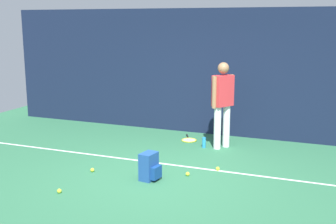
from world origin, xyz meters
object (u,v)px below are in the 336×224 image
(backpack, at_px, (150,167))
(tennis_ball_far_left, at_px, (92,170))
(tennis_ball_near_player, at_px, (59,191))
(tennis_player, at_px, (223,100))
(tennis_ball_mid_court, at_px, (188,174))
(tennis_racket, at_px, (189,140))
(tennis_ball_by_fence, at_px, (218,169))
(water_bottle, at_px, (204,143))

(backpack, height_order, tennis_ball_far_left, backpack)
(tennis_ball_near_player, xyz_separation_m, tennis_ball_far_left, (-0.03, 0.97, 0.00))
(tennis_player, bearing_deg, tennis_ball_far_left, 175.28)
(tennis_player, height_order, tennis_ball_near_player, tennis_player)
(tennis_ball_near_player, distance_m, tennis_ball_mid_court, 2.05)
(tennis_player, distance_m, tennis_racket, 1.26)
(tennis_ball_far_left, bearing_deg, tennis_player, 52.85)
(tennis_racket, bearing_deg, tennis_ball_far_left, -44.65)
(tennis_ball_near_player, bearing_deg, tennis_ball_mid_court, 42.13)
(tennis_player, relative_size, backpack, 3.86)
(tennis_player, height_order, tennis_ball_mid_court, tennis_player)
(tennis_player, bearing_deg, tennis_ball_near_player, -174.81)
(tennis_racket, bearing_deg, tennis_ball_mid_court, -6.73)
(tennis_ball_near_player, distance_m, tennis_ball_by_fence, 2.62)
(tennis_player, height_order, water_bottle, tennis_player)
(tennis_racket, distance_m, tennis_ball_mid_court, 2.15)
(water_bottle, bearing_deg, tennis_ball_by_fence, -63.25)
(tennis_ball_by_fence, bearing_deg, tennis_ball_far_left, -156.74)
(backpack, relative_size, tennis_ball_mid_court, 6.67)
(tennis_player, bearing_deg, tennis_ball_by_fence, -135.50)
(tennis_player, bearing_deg, water_bottle, 144.61)
(tennis_player, distance_m, backpack, 2.36)
(tennis_racket, relative_size, tennis_ball_mid_court, 9.54)
(backpack, relative_size, tennis_ball_far_left, 6.67)
(tennis_racket, relative_size, water_bottle, 3.01)
(tennis_ball_far_left, bearing_deg, tennis_racket, 70.32)
(tennis_ball_by_fence, bearing_deg, backpack, -138.11)
(tennis_player, distance_m, water_bottle, 0.93)
(tennis_racket, xyz_separation_m, tennis_ball_by_fence, (1.06, -1.61, 0.02))
(tennis_player, distance_m, tennis_ball_mid_court, 2.01)
(tennis_player, distance_m, tennis_ball_near_player, 3.66)
(backpack, distance_m, tennis_ball_mid_court, 0.66)
(tennis_ball_mid_court, height_order, tennis_ball_far_left, same)
(water_bottle, bearing_deg, tennis_racket, 138.55)
(backpack, height_order, tennis_ball_mid_court, backpack)
(tennis_player, bearing_deg, tennis_racket, 103.43)
(tennis_ball_by_fence, bearing_deg, tennis_ball_mid_court, -132.20)
(tennis_ball_near_player, bearing_deg, tennis_player, 62.76)
(tennis_ball_far_left, height_order, water_bottle, water_bottle)
(tennis_player, height_order, backpack, tennis_player)
(tennis_racket, height_order, backpack, backpack)
(tennis_racket, distance_m, tennis_ball_far_left, 2.60)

